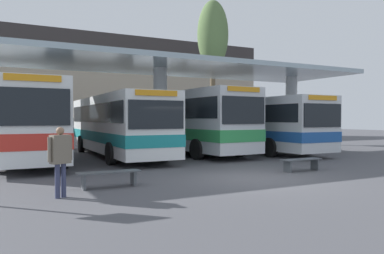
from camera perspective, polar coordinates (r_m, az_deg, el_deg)
ground_plane at (r=12.54m, az=9.27°, el=-7.74°), size 100.00×100.00×0.00m
townhouse_backdrop at (r=38.09m, az=-16.06°, el=7.45°), size 40.00×0.58×10.47m
station_canopy at (r=19.50m, az=-4.87°, el=8.18°), size 22.63×6.48×4.81m
transit_bus_left_bay at (r=18.84m, az=-24.21°, el=1.01°), size 2.80×11.28×3.43m
transit_bus_center_bay at (r=19.90m, az=-11.45°, el=0.58°), size 2.79×11.58×3.09m
transit_bus_right_bay at (r=21.24m, az=-0.68°, el=1.12°), size 3.15×10.49×3.42m
transit_bus_far_right_bay at (r=23.08m, az=8.57°, el=0.68°), size 2.84×11.94×3.08m
waiting_bench_near_pillar at (r=14.60m, az=16.34°, el=-5.13°), size 1.68×0.44×0.46m
waiting_bench_mid_platform at (r=10.98m, az=-12.53°, el=-7.21°), size 1.79×0.44×0.46m
pedestrian_waiting at (r=9.82m, az=-19.43°, el=-3.99°), size 0.64×0.40×1.76m
poplar_tree_behind_left at (r=31.27m, az=3.19°, el=13.56°), size 2.52×2.52×11.56m
parked_car_street at (r=33.72m, az=-19.50°, el=-0.44°), size 4.58×2.13×2.03m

